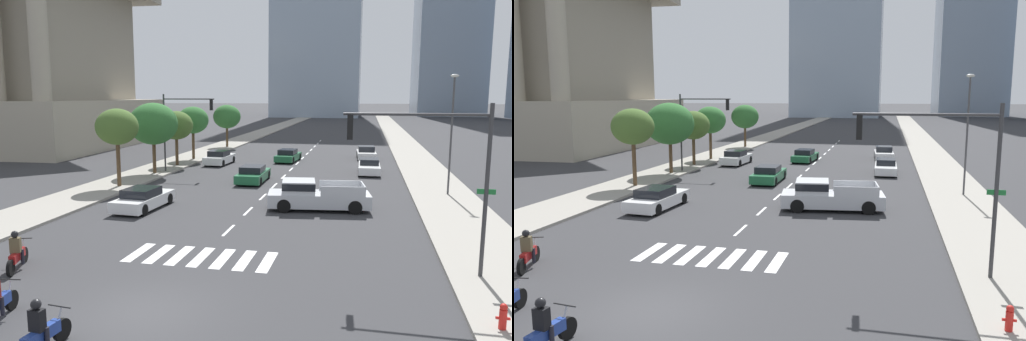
% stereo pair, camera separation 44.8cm
% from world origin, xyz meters
% --- Properties ---
extents(ground_plane, '(800.00, 800.00, 0.00)m').
position_xyz_m(ground_plane, '(0.00, 0.00, 0.00)').
color(ground_plane, '#333335').
extents(sidewalk_east, '(4.00, 260.00, 0.15)m').
position_xyz_m(sidewalk_east, '(11.22, 30.00, 0.07)').
color(sidewalk_east, gray).
rests_on(sidewalk_east, ground).
extents(sidewalk_west, '(4.00, 260.00, 0.15)m').
position_xyz_m(sidewalk_west, '(-11.22, 30.00, 0.07)').
color(sidewalk_west, gray).
rests_on(sidewalk_west, ground).
extents(crosswalk_near, '(5.85, 2.42, 0.01)m').
position_xyz_m(crosswalk_near, '(0.00, 5.16, 0.00)').
color(crosswalk_near, silver).
rests_on(crosswalk_near, ground).
extents(lane_divider_center, '(0.14, 50.00, 0.01)m').
position_xyz_m(lane_divider_center, '(0.00, 33.16, 0.00)').
color(lane_divider_center, silver).
rests_on(lane_divider_center, ground).
extents(motorcycle_lead, '(1.01, 2.00, 1.49)m').
position_xyz_m(motorcycle_lead, '(-6.19, 2.35, 0.58)').
color(motorcycle_lead, black).
rests_on(motorcycle_lead, ground).
extents(motorcycle_trailing, '(0.70, 2.07, 1.49)m').
position_xyz_m(motorcycle_trailing, '(-1.43, -2.76, 0.58)').
color(motorcycle_trailing, black).
rests_on(motorcycle_trailing, ground).
extents(pickup_truck, '(5.90, 2.78, 1.67)m').
position_xyz_m(pickup_truck, '(3.51, 14.39, 0.81)').
color(pickup_truck, '#B7BABF').
rests_on(pickup_truck, ground).
extents(sedan_green_0, '(1.89, 4.58, 1.25)m').
position_xyz_m(sedan_green_0, '(-1.83, 22.28, 0.58)').
color(sedan_green_0, '#1E6038').
rests_on(sedan_green_0, ground).
extents(sedan_white_1, '(2.07, 4.34, 1.33)m').
position_xyz_m(sedan_white_1, '(-7.03, 30.82, 0.61)').
color(sedan_white_1, silver).
rests_on(sedan_white_1, ground).
extents(sedan_white_2, '(2.09, 4.55, 1.24)m').
position_xyz_m(sedan_white_2, '(-5.96, 12.40, 0.58)').
color(sedan_white_2, silver).
rests_on(sedan_white_2, ground).
extents(sedan_white_3, '(1.79, 4.66, 1.22)m').
position_xyz_m(sedan_white_3, '(6.64, 28.37, 0.57)').
color(sedan_white_3, silver).
rests_on(sedan_white_3, ground).
extents(sedan_white_4, '(2.03, 4.36, 1.33)m').
position_xyz_m(sedan_white_4, '(6.40, 37.67, 0.61)').
color(sedan_white_4, silver).
rests_on(sedan_white_4, ground).
extents(sedan_green_5, '(2.12, 4.48, 1.23)m').
position_xyz_m(sedan_green_5, '(-1.06, 34.17, 0.57)').
color(sedan_green_5, '#1E6038').
rests_on(sedan_green_5, ground).
extents(fire_hydrant, '(0.36, 0.20, 0.72)m').
position_xyz_m(fire_hydrant, '(10.02, 0.90, 0.51)').
color(fire_hydrant, red).
rests_on(fire_hydrant, sidewalk_east).
extents(traffic_signal_near, '(5.16, 0.28, 5.99)m').
position_xyz_m(traffic_signal_near, '(8.51, 4.96, 4.29)').
color(traffic_signal_near, '#333335').
rests_on(traffic_signal_near, sidewalk_east).
extents(traffic_signal_far, '(4.65, 0.28, 6.37)m').
position_xyz_m(traffic_signal_far, '(-8.47, 25.10, 4.49)').
color(traffic_signal_far, '#333335').
rests_on(traffic_signal_far, sidewalk_west).
extents(street_lamp_east, '(0.50, 0.24, 7.55)m').
position_xyz_m(street_lamp_east, '(11.52, 19.92, 4.52)').
color(street_lamp_east, '#3F3F42').
rests_on(street_lamp_east, sidewalk_east).
extents(street_tree_nearest, '(2.93, 2.93, 5.37)m').
position_xyz_m(street_tree_nearest, '(-10.42, 17.95, 4.25)').
color(street_tree_nearest, '#4C3823').
rests_on(street_tree_nearest, sidewalk_west).
extents(street_tree_second, '(3.95, 3.95, 5.68)m').
position_xyz_m(street_tree_second, '(-10.42, 23.83, 4.14)').
color(street_tree_second, '#4C3823').
rests_on(street_tree_second, sidewalk_west).
extents(street_tree_third, '(3.03, 3.03, 4.88)m').
position_xyz_m(street_tree_third, '(-10.42, 28.69, 3.72)').
color(street_tree_third, '#4C3823').
rests_on(street_tree_third, sidewalk_west).
extents(street_tree_fourth, '(3.11, 3.11, 5.18)m').
position_xyz_m(street_tree_fourth, '(-10.42, 33.06, 3.98)').
color(street_tree_fourth, '#4C3823').
rests_on(street_tree_fourth, sidewalk_west).
extents(street_tree_fifth, '(3.38, 3.38, 5.13)m').
position_xyz_m(street_tree_fifth, '(-10.42, 45.18, 3.83)').
color(street_tree_fifth, '#4C3823').
rests_on(street_tree_fifth, sidewalk_west).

